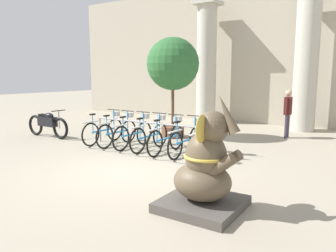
{
  "coord_description": "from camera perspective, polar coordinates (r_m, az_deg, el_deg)",
  "views": [
    {
      "loc": [
        4.41,
        -5.37,
        2.07
      ],
      "look_at": [
        0.66,
        0.41,
        1.0
      ],
      "focal_mm": 35.0,
      "sensor_mm": 36.0,
      "label": 1
    }
  ],
  "objects": [
    {
      "name": "elephant_statue",
      "position": [
        5.1,
        6.49,
        -7.78
      ],
      "size": [
        1.19,
        1.19,
        1.82
      ],
      "color": "#4C4742",
      "rests_on": "ground_plane"
    },
    {
      "name": "bike_rack",
      "position": [
        9.15,
        -2.82,
        -0.34
      ],
      "size": [
        4.1,
        0.05,
        0.77
      ],
      "color": "gray",
      "rests_on": "ground_plane"
    },
    {
      "name": "motorcycle",
      "position": [
        11.71,
        -20.22,
        0.41
      ],
      "size": [
        2.01,
        0.55,
        0.95
      ],
      "color": "black",
      "rests_on": "ground_plane"
    },
    {
      "name": "bicycle_5",
      "position": [
        8.49,
        3.25,
        -2.43
      ],
      "size": [
        0.48,
        1.76,
        1.01
      ],
      "color": "black",
      "rests_on": "ground_plane"
    },
    {
      "name": "ground_plane",
      "position": [
        7.25,
        -6.18,
        -7.81
      ],
      "size": [
        60.0,
        60.0,
        0.0
      ],
      "primitive_type": "plane",
      "color": "#9E937F"
    },
    {
      "name": "person_pedestrian",
      "position": [
        11.52,
        20.14,
        2.71
      ],
      "size": [
        0.21,
        0.47,
        1.6
      ],
      "color": "#383342",
      "rests_on": "ground_plane"
    },
    {
      "name": "building_facade",
      "position": [
        14.68,
        15.8,
        12.14
      ],
      "size": [
        20.0,
        0.2,
        6.0
      ],
      "color": "#B2A893",
      "rests_on": "ground_plane"
    },
    {
      "name": "bicycle_2",
      "position": [
        9.46,
        -5.98,
        -1.29
      ],
      "size": [
        0.48,
        1.76,
        1.01
      ],
      "color": "black",
      "rests_on": "ground_plane"
    },
    {
      "name": "bicycle_3",
      "position": [
        9.12,
        -3.11,
        -1.65
      ],
      "size": [
        0.48,
        1.76,
        1.01
      ],
      "color": "black",
      "rests_on": "ground_plane"
    },
    {
      "name": "bicycle_6",
      "position": [
        8.22,
        6.77,
        -2.85
      ],
      "size": [
        0.48,
        1.76,
        1.01
      ],
      "color": "black",
      "rests_on": "ground_plane"
    },
    {
      "name": "bicycle_4",
      "position": [
        8.75,
        -0.2,
        -2.07
      ],
      "size": [
        0.48,
        1.76,
        1.01
      ],
      "color": "black",
      "rests_on": "ground_plane"
    },
    {
      "name": "bicycle_0",
      "position": [
        10.23,
        -11.08,
        -0.65
      ],
      "size": [
        0.48,
        1.76,
        1.01
      ],
      "color": "black",
      "rests_on": "ground_plane"
    },
    {
      "name": "column_right",
      "position": [
        13.2,
        22.97,
        10.55
      ],
      "size": [
        1.06,
        1.06,
        5.16
      ],
      "color": "#BCB7A8",
      "rests_on": "ground_plane"
    },
    {
      "name": "column_left",
      "position": [
        14.49,
        6.72,
        10.96
      ],
      "size": [
        1.06,
        1.06,
        5.16
      ],
      "color": "#BCB7A8",
      "rests_on": "ground_plane"
    },
    {
      "name": "bicycle_1",
      "position": [
        9.82,
        -8.72,
        -0.98
      ],
      "size": [
        0.48,
        1.76,
        1.01
      ],
      "color": "black",
      "rests_on": "ground_plane"
    },
    {
      "name": "potted_tree",
      "position": [
        10.91,
        0.85,
        10.29
      ],
      "size": [
        1.73,
        1.73,
        3.31
      ],
      "color": "brown",
      "rests_on": "ground_plane"
    }
  ]
}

